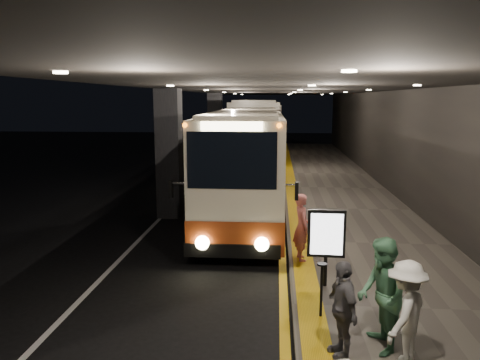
{
  "coord_description": "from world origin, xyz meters",
  "views": [
    {
      "loc": [
        2.16,
        -11.7,
        4.06
      ],
      "look_at": [
        1.1,
        1.82,
        1.7
      ],
      "focal_mm": 35.0,
      "sensor_mm": 36.0,
      "label": 1
    }
  ],
  "objects_px": {
    "coach_main": "(247,167)",
    "passenger_waiting_grey": "(342,308)",
    "coach_third": "(264,126)",
    "passenger_waiting_white": "(406,313)",
    "coach_second": "(257,135)",
    "info_sign": "(326,235)",
    "passenger_boarding": "(302,227)",
    "stanchion_post": "(321,291)",
    "passenger_waiting_green": "(382,295)"
  },
  "relations": [
    {
      "from": "coach_main",
      "to": "passenger_waiting_grey",
      "type": "bearing_deg",
      "value": -78.31
    },
    {
      "from": "coach_third",
      "to": "passenger_waiting_white",
      "type": "height_order",
      "value": "coach_third"
    },
    {
      "from": "coach_second",
      "to": "passenger_waiting_white",
      "type": "distance_m",
      "value": 22.45
    },
    {
      "from": "coach_second",
      "to": "info_sign",
      "type": "bearing_deg",
      "value": -84.17
    },
    {
      "from": "passenger_boarding",
      "to": "stanchion_post",
      "type": "height_order",
      "value": "passenger_boarding"
    },
    {
      "from": "passenger_waiting_grey",
      "to": "info_sign",
      "type": "bearing_deg",
      "value": 163.28
    },
    {
      "from": "coach_main",
      "to": "coach_second",
      "type": "height_order",
      "value": "coach_second"
    },
    {
      "from": "coach_third",
      "to": "passenger_boarding",
      "type": "xyz_separation_m",
      "value": [
        1.76,
        -30.15,
        -0.73
      ]
    },
    {
      "from": "passenger_waiting_grey",
      "to": "passenger_waiting_green",
      "type": "bearing_deg",
      "value": 90.99
    },
    {
      "from": "coach_second",
      "to": "passenger_boarding",
      "type": "xyz_separation_m",
      "value": [
        1.88,
        -17.72,
        -0.88
      ]
    },
    {
      "from": "passenger_boarding",
      "to": "coach_third",
      "type": "bearing_deg",
      "value": -7.2
    },
    {
      "from": "passenger_waiting_green",
      "to": "info_sign",
      "type": "relative_size",
      "value": 1.1
    },
    {
      "from": "coach_third",
      "to": "passenger_waiting_white",
      "type": "distance_m",
      "value": 34.77
    },
    {
      "from": "coach_main",
      "to": "coach_second",
      "type": "relative_size",
      "value": 0.93
    },
    {
      "from": "passenger_waiting_green",
      "to": "passenger_waiting_grey",
      "type": "xyz_separation_m",
      "value": [
        -0.63,
        -0.19,
        -0.15
      ]
    },
    {
      "from": "coach_main",
      "to": "passenger_waiting_white",
      "type": "relative_size",
      "value": 7.19
    },
    {
      "from": "passenger_waiting_green",
      "to": "passenger_waiting_white",
      "type": "distance_m",
      "value": 0.46
    },
    {
      "from": "coach_main",
      "to": "stanchion_post",
      "type": "xyz_separation_m",
      "value": [
        1.86,
        -8.12,
        -1.06
      ]
    },
    {
      "from": "passenger_boarding",
      "to": "passenger_waiting_white",
      "type": "relative_size",
      "value": 1.04
    },
    {
      "from": "coach_main",
      "to": "passenger_waiting_white",
      "type": "distance_m",
      "value": 10.02
    },
    {
      "from": "passenger_waiting_green",
      "to": "passenger_waiting_white",
      "type": "height_order",
      "value": "passenger_waiting_green"
    },
    {
      "from": "coach_second",
      "to": "passenger_waiting_white",
      "type": "xyz_separation_m",
      "value": [
        3.18,
        -22.21,
        -0.91
      ]
    },
    {
      "from": "stanchion_post",
      "to": "coach_second",
      "type": "bearing_deg",
      "value": 95.73
    },
    {
      "from": "coach_third",
      "to": "passenger_boarding",
      "type": "distance_m",
      "value": 30.21
    },
    {
      "from": "coach_second",
      "to": "coach_third",
      "type": "bearing_deg",
      "value": 88.46
    },
    {
      "from": "coach_second",
      "to": "passenger_waiting_white",
      "type": "bearing_deg",
      "value": -82.84
    },
    {
      "from": "passenger_boarding",
      "to": "passenger_waiting_green",
      "type": "relative_size",
      "value": 0.91
    },
    {
      "from": "coach_third",
      "to": "info_sign",
      "type": "bearing_deg",
      "value": -88.92
    },
    {
      "from": "coach_main",
      "to": "passenger_waiting_grey",
      "type": "relative_size",
      "value": 7.55
    },
    {
      "from": "stanchion_post",
      "to": "coach_main",
      "type": "bearing_deg",
      "value": 102.88
    },
    {
      "from": "coach_third",
      "to": "passenger_waiting_grey",
      "type": "relative_size",
      "value": 7.52
    },
    {
      "from": "coach_second",
      "to": "passenger_waiting_grey",
      "type": "distance_m",
      "value": 22.18
    },
    {
      "from": "info_sign",
      "to": "passenger_waiting_grey",
      "type": "bearing_deg",
      "value": -88.45
    },
    {
      "from": "coach_main",
      "to": "info_sign",
      "type": "relative_size",
      "value": 6.96
    },
    {
      "from": "coach_main",
      "to": "passenger_waiting_white",
      "type": "xyz_separation_m",
      "value": [
        2.95,
        -9.55,
        -0.76
      ]
    },
    {
      "from": "coach_third",
      "to": "passenger_boarding",
      "type": "relative_size",
      "value": 6.89
    },
    {
      "from": "passenger_boarding",
      "to": "stanchion_post",
      "type": "relative_size",
      "value": 1.66
    },
    {
      "from": "coach_main",
      "to": "coach_third",
      "type": "bearing_deg",
      "value": 89.63
    },
    {
      "from": "passenger_waiting_green",
      "to": "info_sign",
      "type": "distance_m",
      "value": 2.6
    },
    {
      "from": "passenger_boarding",
      "to": "passenger_waiting_white",
      "type": "bearing_deg",
      "value": -174.47
    },
    {
      "from": "passenger_waiting_green",
      "to": "passenger_waiting_grey",
      "type": "height_order",
      "value": "passenger_waiting_green"
    },
    {
      "from": "coach_second",
      "to": "passenger_waiting_green",
      "type": "height_order",
      "value": "coach_second"
    },
    {
      "from": "coach_third",
      "to": "passenger_boarding",
      "type": "bearing_deg",
      "value": -89.51
    },
    {
      "from": "passenger_waiting_white",
      "to": "coach_main",
      "type": "bearing_deg",
      "value": -128.37
    },
    {
      "from": "coach_main",
      "to": "coach_third",
      "type": "xyz_separation_m",
      "value": [
        -0.11,
        25.08,
        -0.0
      ]
    },
    {
      "from": "info_sign",
      "to": "passenger_boarding",
      "type": "bearing_deg",
      "value": 106.89
    },
    {
      "from": "coach_second",
      "to": "passenger_waiting_grey",
      "type": "bearing_deg",
      "value": -85.08
    },
    {
      "from": "passenger_waiting_white",
      "to": "passenger_waiting_grey",
      "type": "bearing_deg",
      "value": -66.06
    },
    {
      "from": "coach_main",
      "to": "stanchion_post",
      "type": "distance_m",
      "value": 8.4
    },
    {
      "from": "passenger_boarding",
      "to": "passenger_waiting_green",
      "type": "xyz_separation_m",
      "value": [
        1.02,
        -4.13,
        0.08
      ]
    }
  ]
}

